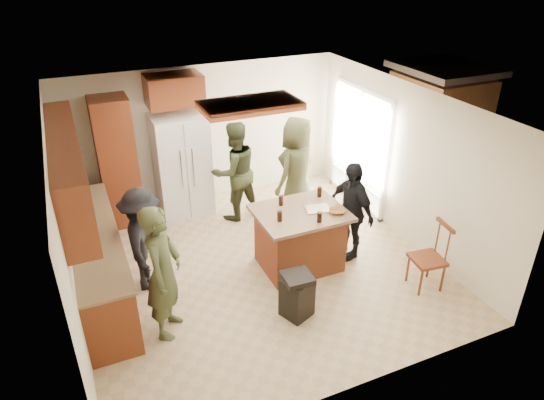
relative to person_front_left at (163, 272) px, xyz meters
name	(u,v)px	position (x,y,z in m)	size (l,w,h in m)	color
room_shell	(427,136)	(5.90, 2.43, -0.01)	(8.00, 5.20, 5.00)	tan
person_front_left	(163,272)	(0.00, 0.00, 0.00)	(0.64, 0.47, 1.76)	#3C4427
person_behind_left	(235,171)	(1.74, 2.35, 0.00)	(0.85, 0.52, 1.75)	#303720
person_behind_right	(297,170)	(2.69, 1.90, 0.04)	(0.90, 0.58, 1.83)	#3B3E24
person_side_right	(351,210)	(2.93, 0.54, -0.10)	(0.91, 0.47, 1.55)	black
person_counter	(144,240)	(-0.06, 1.00, -0.12)	(0.98, 0.45, 1.51)	black
left_cabinetry	(89,231)	(-0.72, 1.19, 0.08)	(0.64, 3.00, 2.30)	maroon
back_wall_units	(132,145)	(0.19, 2.99, 0.50)	(1.80, 0.60, 2.45)	maroon
refrigerator	(182,165)	(0.98, 2.91, 0.02)	(0.90, 0.76, 1.80)	white
kitchen_island	(300,238)	(2.10, 0.58, -0.40)	(1.28, 1.03, 0.93)	#A64E2B
island_items	(317,209)	(2.32, 0.49, 0.09)	(1.00, 0.73, 0.15)	silver
trash_bin	(297,295)	(1.58, -0.40, -0.56)	(0.44, 0.44, 0.63)	black
spindle_chair	(429,259)	(3.51, -0.59, -0.42)	(0.47, 0.47, 0.99)	maroon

